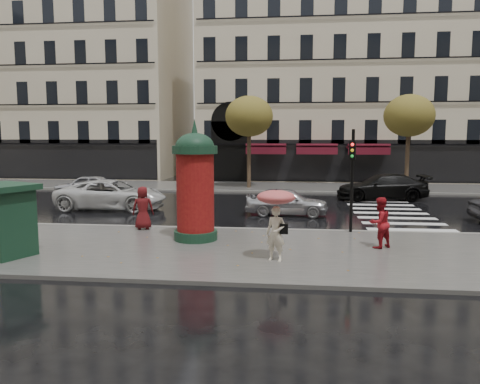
# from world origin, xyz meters

# --- Properties ---
(ground) EXTENTS (160.00, 160.00, 0.00)m
(ground) POSITION_xyz_m (0.00, 0.00, 0.00)
(ground) COLOR black
(ground) RESTS_ON ground
(near_sidewalk) EXTENTS (90.00, 7.00, 0.12)m
(near_sidewalk) POSITION_xyz_m (0.00, -0.50, 0.06)
(near_sidewalk) COLOR #474744
(near_sidewalk) RESTS_ON ground
(far_sidewalk) EXTENTS (90.00, 6.00, 0.12)m
(far_sidewalk) POSITION_xyz_m (0.00, 19.00, 0.06)
(far_sidewalk) COLOR #474744
(far_sidewalk) RESTS_ON ground
(near_kerb) EXTENTS (90.00, 0.25, 0.14)m
(near_kerb) POSITION_xyz_m (0.00, 3.00, 0.07)
(near_kerb) COLOR slate
(near_kerb) RESTS_ON ground
(far_kerb) EXTENTS (90.00, 0.25, 0.14)m
(far_kerb) POSITION_xyz_m (0.00, 16.00, 0.07)
(far_kerb) COLOR slate
(far_kerb) RESTS_ON ground
(zebra_crossing) EXTENTS (3.60, 11.75, 0.01)m
(zebra_crossing) POSITION_xyz_m (6.00, 9.60, 0.01)
(zebra_crossing) COLOR silver
(zebra_crossing) RESTS_ON ground
(bldg_far_corner) EXTENTS (26.00, 14.00, 22.90)m
(bldg_far_corner) POSITION_xyz_m (6.00, 30.00, 11.31)
(bldg_far_corner) COLOR #B7A88C
(bldg_far_corner) RESTS_ON ground
(bldg_far_left) EXTENTS (24.00, 14.00, 22.90)m
(bldg_far_left) POSITION_xyz_m (-22.00, 30.00, 11.31)
(bldg_far_left) COLOR #B7A88C
(bldg_far_left) RESTS_ON ground
(tree_far_left) EXTENTS (3.40, 3.40, 6.64)m
(tree_far_left) POSITION_xyz_m (-2.00, 18.00, 5.17)
(tree_far_left) COLOR #38281C
(tree_far_left) RESTS_ON ground
(tree_far_right) EXTENTS (3.40, 3.40, 6.64)m
(tree_far_right) POSITION_xyz_m (9.00, 18.00, 5.17)
(tree_far_right) COLOR #38281C
(tree_far_right) RESTS_ON ground
(woman_umbrella) EXTENTS (1.14, 1.14, 2.19)m
(woman_umbrella) POSITION_xyz_m (0.64, -1.77, 1.56)
(woman_umbrella) COLOR #F1E2C6
(woman_umbrella) RESTS_ON near_sidewalk
(woman_red) EXTENTS (1.05, 1.00, 1.70)m
(woman_red) POSITION_xyz_m (4.00, 0.22, 0.97)
(woman_red) COLOR maroon
(woman_red) RESTS_ON near_sidewalk
(man_burgundy) EXTENTS (0.95, 0.73, 1.72)m
(man_burgundy) POSITION_xyz_m (-4.79, 2.40, 0.98)
(man_burgundy) COLOR #541013
(man_burgundy) RESTS_ON near_sidewalk
(morris_column) EXTENTS (1.60, 1.60, 4.30)m
(morris_column) POSITION_xyz_m (-2.32, 0.80, 2.18)
(morris_column) COLOR #143422
(morris_column) RESTS_ON near_sidewalk
(traffic_light) EXTENTS (0.28, 0.38, 3.96)m
(traffic_light) POSITION_xyz_m (3.37, 2.72, 2.52)
(traffic_light) COLOR black
(traffic_light) RESTS_ON near_sidewalk
(newsstand) EXTENTS (2.32, 2.17, 2.24)m
(newsstand) POSITION_xyz_m (-7.77, -2.11, 1.27)
(newsstand) COLOR #143422
(newsstand) RESTS_ON near_sidewalk
(car_silver) EXTENTS (4.03, 1.80, 1.35)m
(car_silver) POSITION_xyz_m (0.86, 7.00, 0.67)
(car_silver) COLOR silver
(car_silver) RESTS_ON ground
(car_white) EXTENTS (5.63, 2.62, 1.56)m
(car_white) POSITION_xyz_m (-8.24, 7.80, 0.78)
(car_white) COLOR silver
(car_white) RESTS_ON ground
(car_black) EXTENTS (5.49, 2.60, 1.55)m
(car_black) POSITION_xyz_m (6.46, 13.17, 0.77)
(car_black) COLOR black
(car_black) RESTS_ON ground
(car_far_silver) EXTENTS (4.12, 1.96, 1.36)m
(car_far_silver) POSITION_xyz_m (-11.99, 12.92, 0.68)
(car_far_silver) COLOR #B9BABF
(car_far_silver) RESTS_ON ground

